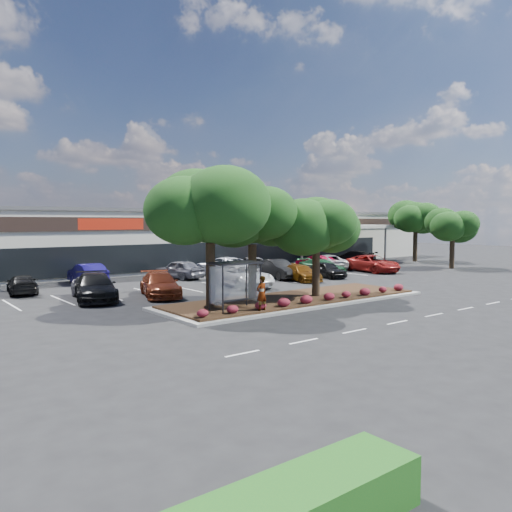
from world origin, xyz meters
TOP-DOWN VIEW (x-y plane):
  - ground at (0.00, 0.00)m, footprint 160.00×160.00m
  - retail_store at (0.06, 33.91)m, footprint 80.40×25.20m
  - landscape_island at (-2.00, 4.00)m, footprint 18.00×6.00m
  - lane_markings at (-0.14, 10.42)m, footprint 33.12×20.06m
  - shrub_row at (-2.00, 1.90)m, footprint 17.00×0.80m
  - bus_shelter at (-7.50, 2.95)m, footprint 2.75×1.55m
  - island_tree_west at (-8.00, 4.50)m, footprint 7.20×7.20m
  - island_tree_mid at (-4.50, 5.20)m, footprint 6.60×6.60m
  - island_tree_east at (-0.50, 3.70)m, footprint 5.80×5.80m
  - tree_east_near at (26.00, 10.00)m, footprint 5.60×5.60m
  - tree_east_far at (31.00, 18.00)m, footprint 6.40×6.40m
  - conifer_north_east at (34.00, 44.00)m, footprint 3.96×3.96m
  - person_waiting at (-6.54, 1.70)m, footprint 0.73×0.52m
  - light_pole at (4.76, 27.21)m, footprint 1.42×0.73m
  - car_0 at (-11.80, 13.29)m, footprint 2.29×4.60m
  - car_1 at (-11.85, 12.08)m, footprint 3.89×6.35m
  - car_2 at (-7.81, 11.08)m, footprint 3.84×5.93m
  - car_3 at (-0.44, 11.61)m, footprint 3.53×6.31m
  - car_4 at (5.17, 14.20)m, footprint 2.41×5.27m
  - car_5 at (5.59, 11.67)m, footprint 2.71×4.95m
  - car_6 at (9.18, 12.08)m, footprint 2.30×4.40m
  - car_7 at (11.05, 14.51)m, footprint 2.69×5.19m
  - car_8 at (16.44, 12.86)m, footprint 3.66×6.38m
  - car_9 at (-14.84, 18.05)m, footprint 2.51×4.78m
  - car_10 at (-9.37, 20.67)m, footprint 1.79×5.07m
  - car_11 at (-1.74, 19.40)m, footprint 3.14×5.24m
  - car_12 at (2.91, 19.42)m, footprint 4.46×6.71m
  - car_13 at (6.32, 19.46)m, footprint 4.48×6.24m
  - car_14 at (7.40, 21.19)m, footprint 2.77×5.26m
  - car_15 at (13.29, 17.62)m, footprint 2.03×4.72m
  - car_16 at (14.59, 17.52)m, footprint 4.05×6.08m
  - car_17 at (21.37, 19.82)m, footprint 3.79×5.95m

SIDE VIEW (x-z plane):
  - ground at x=0.00m, z-range 0.00..0.00m
  - lane_markings at x=-0.14m, z-range 0.00..0.01m
  - landscape_island at x=-2.00m, z-range -0.01..0.25m
  - shrub_row at x=-2.00m, z-range 0.26..0.76m
  - car_9 at x=-14.84m, z-range 0.00..1.32m
  - car_5 at x=5.59m, z-range 0.00..1.36m
  - car_6 at x=9.18m, z-range 0.00..1.43m
  - car_7 at x=11.05m, z-range 0.00..1.44m
  - car_14 at x=7.40m, z-range 0.00..1.45m
  - car_0 at x=-11.80m, z-range 0.00..1.51m
  - car_15 at x=13.29m, z-range 0.00..1.51m
  - car_16 at x=14.59m, z-range 0.00..1.55m
  - car_13 at x=6.32m, z-range 0.00..1.58m
  - car_2 at x=-7.81m, z-range 0.00..1.60m
  - car_17 at x=21.37m, z-range 0.00..1.61m
  - car_3 at x=-0.44m, z-range 0.00..1.67m
  - car_10 at x=-9.37m, z-range 0.00..1.67m
  - car_11 at x=-1.74m, z-range 0.00..1.67m
  - car_4 at x=5.17m, z-range 0.00..1.67m
  - car_8 at x=16.44m, z-range 0.00..1.68m
  - car_12 at x=2.91m, z-range 0.00..1.71m
  - car_1 at x=-11.85m, z-range 0.00..1.72m
  - person_waiting at x=-6.54m, z-range 0.26..2.12m
  - bus_shelter at x=-7.50m, z-range 1.01..3.60m
  - retail_store at x=0.06m, z-range 0.03..6.28m
  - tree_east_near at x=26.00m, z-range 0.00..6.51m
  - island_tree_east at x=-0.50m, z-range 0.26..6.76m
  - tree_east_far at x=31.00m, z-range 0.00..7.62m
  - island_tree_mid at x=-4.50m, z-range 0.26..7.58m
  - light_pole at x=4.76m, z-range -0.54..8.66m
  - island_tree_west at x=-8.00m, z-range 0.26..8.15m
  - conifer_north_east at x=34.00m, z-range 0.00..9.00m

